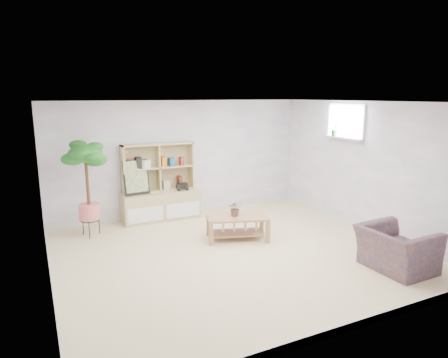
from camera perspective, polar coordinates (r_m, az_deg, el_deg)
name	(u,v)px	position (r m, az deg, el deg)	size (l,w,h in m)	color
floor	(235,253)	(6.58, 1.61, -10.46)	(5.50, 5.00, 0.01)	beige
ceiling	(236,102)	(6.09, 1.74, 10.93)	(5.50, 5.00, 0.01)	silver
walls	(236,180)	(6.22, 1.67, -0.18)	(5.51, 5.01, 2.40)	#BBADD9
baseboard	(235,250)	(6.56, 1.61, -10.05)	(5.50, 5.00, 0.10)	silver
window	(346,121)	(8.18, 17.05, 7.86)	(0.10, 0.98, 0.68)	#C0D3F9
window_sill	(343,138)	(8.17, 16.60, 5.63)	(0.14, 1.00, 0.04)	silver
storage_unit	(160,182)	(8.15, -9.12, -0.46)	(1.56, 0.53, 1.56)	tan
poster	(136,177)	(7.96, -12.44, 0.23)	(0.50, 0.12, 0.69)	yellow
toy_truck	(182,186)	(8.26, -6.00, -1.01)	(0.31, 0.21, 0.16)	black
coffee_table	(237,227)	(7.09, 1.92, -6.92)	(1.05, 0.57, 0.43)	#9C774D
table_plant	(235,208)	(6.99, 1.65, -4.17)	(0.25, 0.21, 0.28)	#1E5D1E
floor_tree	(88,189)	(7.46, -18.88, -1.40)	(0.64, 0.64, 1.74)	#225924
armchair	(397,246)	(6.37, 23.45, -8.80)	(0.97, 0.84, 0.72)	navy
sill_plant	(335,129)	(8.34, 15.52, 6.86)	(0.15, 0.12, 0.27)	#225924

